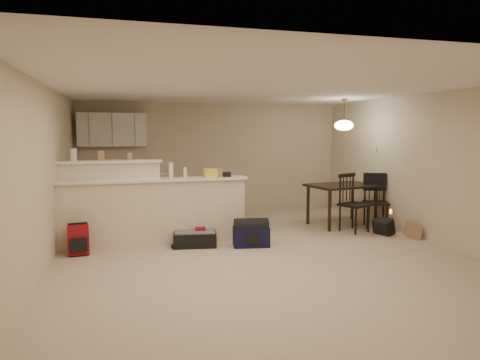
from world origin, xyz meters
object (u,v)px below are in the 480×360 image
object	(u,v)px
dining_table	(342,189)
red_backpack	(78,240)
dining_chair_near	(355,203)
black_daypack	(384,227)
navy_duffel	(251,237)
suitcase	(195,239)
pendant_lamp	(344,125)
dining_chair_far	(376,201)

from	to	relation	value
dining_table	red_backpack	world-z (taller)	dining_table
dining_chair_near	red_backpack	size ratio (longest dim) A/B	2.37
dining_chair_near	black_daypack	bearing A→B (deg)	-64.82
dining_chair_near	black_daypack	distance (m)	0.66
red_backpack	navy_duffel	distance (m)	2.67
dining_table	suitcase	bearing A→B (deg)	-175.91
pendant_lamp	dining_chair_far	bearing A→B (deg)	-35.75
dining_chair_far	navy_duffel	distance (m)	2.84
black_daypack	red_backpack	bearing A→B (deg)	67.04
dining_table	dining_chair_near	world-z (taller)	dining_chair_near
dining_table	pendant_lamp	world-z (taller)	pendant_lamp
dining_table	navy_duffel	distance (m)	2.52
red_backpack	black_daypack	xyz separation A→B (m)	(5.21, -0.08, -0.09)
suitcase	red_backpack	world-z (taller)	red_backpack
red_backpack	navy_duffel	world-z (taller)	red_backpack
navy_duffel	dining_table	bearing A→B (deg)	34.95
dining_chair_near	dining_chair_far	distance (m)	0.62
pendant_lamp	dining_chair_near	xyz separation A→B (m)	(-0.06, -0.59, -1.45)
red_backpack	black_daypack	world-z (taller)	red_backpack
red_backpack	navy_duffel	xyz separation A→B (m)	(2.67, -0.21, -0.07)
navy_duffel	black_daypack	xyz separation A→B (m)	(2.54, 0.13, -0.02)
pendant_lamp	dining_table	bearing A→B (deg)	90.00
navy_duffel	black_daypack	bearing A→B (deg)	11.90
pendant_lamp	dining_chair_far	distance (m)	1.61
pendant_lamp	dining_chair_far	size ratio (longest dim) A/B	0.60
dining_table	suitcase	size ratio (longest dim) A/B	2.12
dining_table	suitcase	world-z (taller)	dining_table
dining_chair_near	suitcase	distance (m)	3.07
dining_table	red_backpack	size ratio (longest dim) A/B	3.19
dining_table	dining_chair_far	size ratio (longest dim) A/B	1.41
suitcase	black_daypack	world-z (taller)	black_daypack
suitcase	pendant_lamp	bearing A→B (deg)	23.11
navy_duffel	black_daypack	distance (m)	2.55
dining_table	pendant_lamp	size ratio (longest dim) A/B	2.34
pendant_lamp	navy_duffel	bearing A→B (deg)	-153.92
suitcase	black_daypack	bearing A→B (deg)	6.14
pendant_lamp	dining_chair_far	world-z (taller)	pendant_lamp
suitcase	black_daypack	size ratio (longest dim) A/B	2.14
dining_table	dining_chair_near	xyz separation A→B (m)	(-0.06, -0.59, -0.18)
pendant_lamp	navy_duffel	distance (m)	3.06
navy_duffel	dining_chair_far	bearing A→B (deg)	23.24
dining_chair_far	black_daypack	world-z (taller)	dining_chair_far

